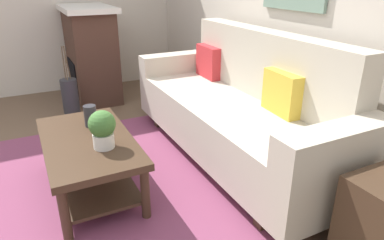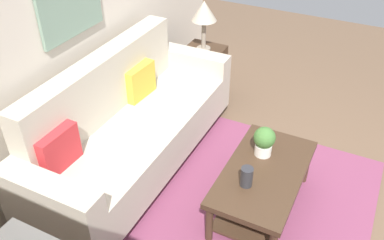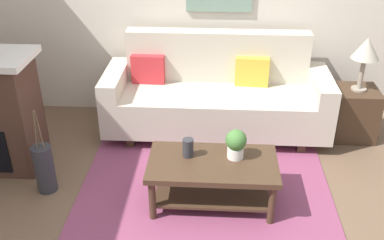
{
  "view_description": "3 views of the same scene",
  "coord_description": "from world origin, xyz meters",
  "px_view_note": "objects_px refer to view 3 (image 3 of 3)",
  "views": [
    {
      "loc": [
        2.38,
        0.11,
        1.5
      ],
      "look_at": [
        0.21,
        1.19,
        0.48
      ],
      "focal_mm": 32.45,
      "sensor_mm": 36.0,
      "label": 1
    },
    {
      "loc": [
        -2.38,
        -0.15,
        2.67
      ],
      "look_at": [
        0.09,
        1.09,
        0.7
      ],
      "focal_mm": 38.89,
      "sensor_mm": 36.0,
      "label": 2
    },
    {
      "loc": [
        0.08,
        -2.73,
        2.57
      ],
      "look_at": [
        -0.14,
        0.98,
        0.52
      ],
      "focal_mm": 42.17,
      "sensor_mm": 36.0,
      "label": 3
    }
  ],
  "objects_px": {
    "floor_vase": "(45,169)",
    "throw_pillow_crimson": "(148,69)",
    "couch": "(216,96)",
    "potted_plant_tabletop": "(236,143)",
    "tabletop_vase": "(188,148)",
    "side_table": "(354,113)",
    "throw_pillow_mustard": "(252,71)",
    "coffee_table": "(213,173)",
    "table_lamp": "(366,51)"
  },
  "relations": [
    {
      "from": "throw_pillow_mustard",
      "to": "table_lamp",
      "type": "distance_m",
      "value": 1.17
    },
    {
      "from": "throw_pillow_crimson",
      "to": "coffee_table",
      "type": "distance_m",
      "value": 1.62
    },
    {
      "from": "potted_plant_tabletop",
      "to": "couch",
      "type": "bearing_deg",
      "value": 98.28
    },
    {
      "from": "couch",
      "to": "potted_plant_tabletop",
      "type": "distance_m",
      "value": 1.22
    },
    {
      "from": "throw_pillow_crimson",
      "to": "potted_plant_tabletop",
      "type": "relative_size",
      "value": 1.37
    },
    {
      "from": "couch",
      "to": "tabletop_vase",
      "type": "xyz_separation_m",
      "value": [
        -0.23,
        -1.2,
        0.08
      ]
    },
    {
      "from": "side_table",
      "to": "floor_vase",
      "type": "height_order",
      "value": "side_table"
    },
    {
      "from": "coffee_table",
      "to": "tabletop_vase",
      "type": "height_order",
      "value": "tabletop_vase"
    },
    {
      "from": "floor_vase",
      "to": "throw_pillow_crimson",
      "type": "bearing_deg",
      "value": 59.44
    },
    {
      "from": "side_table",
      "to": "couch",
      "type": "bearing_deg",
      "value": 179.07
    },
    {
      "from": "couch",
      "to": "throw_pillow_crimson",
      "type": "height_order",
      "value": "couch"
    },
    {
      "from": "couch",
      "to": "throw_pillow_crimson",
      "type": "xyz_separation_m",
      "value": [
        -0.76,
        0.12,
        0.25
      ]
    },
    {
      "from": "throw_pillow_mustard",
      "to": "side_table",
      "type": "bearing_deg",
      "value": -7.59
    },
    {
      "from": "coffee_table",
      "to": "floor_vase",
      "type": "relative_size",
      "value": 2.39
    },
    {
      "from": "throw_pillow_mustard",
      "to": "tabletop_vase",
      "type": "distance_m",
      "value": 1.47
    },
    {
      "from": "table_lamp",
      "to": "floor_vase",
      "type": "height_order",
      "value": "table_lamp"
    },
    {
      "from": "tabletop_vase",
      "to": "side_table",
      "type": "height_order",
      "value": "tabletop_vase"
    },
    {
      "from": "throw_pillow_mustard",
      "to": "potted_plant_tabletop",
      "type": "xyz_separation_m",
      "value": [
        -0.2,
        -1.32,
        -0.11
      ]
    },
    {
      "from": "tabletop_vase",
      "to": "floor_vase",
      "type": "relative_size",
      "value": 0.36
    },
    {
      "from": "throw_pillow_crimson",
      "to": "side_table",
      "type": "relative_size",
      "value": 0.64
    },
    {
      "from": "throw_pillow_crimson",
      "to": "tabletop_vase",
      "type": "bearing_deg",
      "value": -68.29
    },
    {
      "from": "throw_pillow_mustard",
      "to": "throw_pillow_crimson",
      "type": "bearing_deg",
      "value": 180.0
    },
    {
      "from": "side_table",
      "to": "table_lamp",
      "type": "xyz_separation_m",
      "value": [
        0.0,
        0.0,
        0.71
      ]
    },
    {
      "from": "potted_plant_tabletop",
      "to": "side_table",
      "type": "xyz_separation_m",
      "value": [
        1.32,
        1.17,
        -0.29
      ]
    },
    {
      "from": "throw_pillow_crimson",
      "to": "throw_pillow_mustard",
      "type": "xyz_separation_m",
      "value": [
        1.14,
        0.0,
        0.0
      ]
    },
    {
      "from": "coffee_table",
      "to": "tabletop_vase",
      "type": "bearing_deg",
      "value": 160.62
    },
    {
      "from": "throw_pillow_mustard",
      "to": "tabletop_vase",
      "type": "relative_size",
      "value": 2.2
    },
    {
      "from": "coffee_table",
      "to": "potted_plant_tabletop",
      "type": "bearing_deg",
      "value": 22.49
    },
    {
      "from": "side_table",
      "to": "table_lamp",
      "type": "bearing_deg",
      "value": 90.0
    },
    {
      "from": "coffee_table",
      "to": "throw_pillow_crimson",
      "type": "bearing_deg",
      "value": 117.93
    },
    {
      "from": "throw_pillow_crimson",
      "to": "tabletop_vase",
      "type": "xyz_separation_m",
      "value": [
        0.53,
        -1.32,
        -0.17
      ]
    },
    {
      "from": "coffee_table",
      "to": "table_lamp",
      "type": "distance_m",
      "value": 2.08
    },
    {
      "from": "couch",
      "to": "throw_pillow_mustard",
      "type": "height_order",
      "value": "couch"
    },
    {
      "from": "floor_vase",
      "to": "side_table",
      "type": "bearing_deg",
      "value": 20.95
    },
    {
      "from": "tabletop_vase",
      "to": "table_lamp",
      "type": "distance_m",
      "value": 2.14
    },
    {
      "from": "coffee_table",
      "to": "couch",
      "type": "bearing_deg",
      "value": 89.28
    },
    {
      "from": "couch",
      "to": "potted_plant_tabletop",
      "type": "bearing_deg",
      "value": -81.72
    },
    {
      "from": "tabletop_vase",
      "to": "throw_pillow_mustard",
      "type": "bearing_deg",
      "value": 65.27
    },
    {
      "from": "couch",
      "to": "tabletop_vase",
      "type": "relative_size",
      "value": 14.61
    },
    {
      "from": "throw_pillow_crimson",
      "to": "throw_pillow_mustard",
      "type": "relative_size",
      "value": 1.0
    },
    {
      "from": "throw_pillow_mustard",
      "to": "coffee_table",
      "type": "bearing_deg",
      "value": -105.76
    },
    {
      "from": "side_table",
      "to": "coffee_table",
      "type": "bearing_deg",
      "value": -140.45
    },
    {
      "from": "throw_pillow_crimson",
      "to": "couch",
      "type": "bearing_deg",
      "value": -9.35
    },
    {
      "from": "tabletop_vase",
      "to": "floor_vase",
      "type": "bearing_deg",
      "value": 179.33
    },
    {
      "from": "potted_plant_tabletop",
      "to": "floor_vase",
      "type": "xyz_separation_m",
      "value": [
        -1.7,
        0.01,
        -0.34
      ]
    },
    {
      "from": "throw_pillow_mustard",
      "to": "side_table",
      "type": "relative_size",
      "value": 0.64
    },
    {
      "from": "couch",
      "to": "coffee_table",
      "type": "height_order",
      "value": "couch"
    },
    {
      "from": "side_table",
      "to": "throw_pillow_mustard",
      "type": "bearing_deg",
      "value": 172.41
    },
    {
      "from": "tabletop_vase",
      "to": "couch",
      "type": "bearing_deg",
      "value": 79.11
    },
    {
      "from": "potted_plant_tabletop",
      "to": "table_lamp",
      "type": "relative_size",
      "value": 0.46
    }
  ]
}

